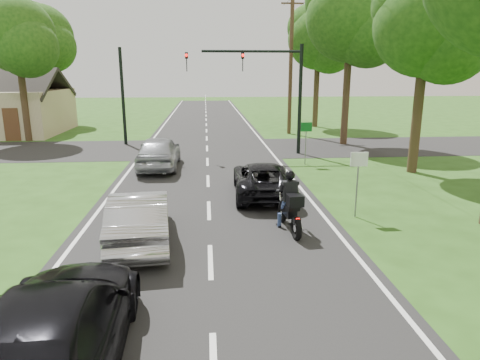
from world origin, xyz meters
name	(u,v)px	position (x,y,z in m)	size (l,w,h in m)	color
ground	(210,262)	(0.00, 0.00, 0.00)	(140.00, 140.00, 0.00)	#254814
road	(208,171)	(0.00, 10.00, 0.01)	(8.00, 100.00, 0.01)	black
cross_road	(207,148)	(0.00, 16.00, 0.01)	(60.00, 7.00, 0.01)	black
motorcycle_rider	(290,208)	(2.34, 1.92, 0.72)	(0.63, 2.13, 1.84)	black
dark_suv	(263,179)	(2.04, 5.68, 0.64)	(2.09, 4.54, 1.26)	black
silver_sedan	(140,217)	(-1.88, 1.39, 0.73)	(1.51, 4.34, 1.43)	silver
silver_suv	(159,152)	(-2.32, 10.71, 0.80)	(1.86, 4.64, 1.58)	#9B9EA2
dark_car_behind	(53,332)	(-2.39, -3.89, 0.77)	(2.12, 5.22, 1.52)	black
traffic_signal	(267,79)	(3.34, 14.00, 4.14)	(6.38, 0.44, 6.00)	black
signal_pole_far	(123,97)	(-5.20, 18.00, 3.00)	(0.20, 0.20, 6.00)	black
utility_pole_far	(291,64)	(6.20, 22.00, 5.08)	(1.60, 0.28, 10.00)	#503624
sign_white	(358,169)	(4.70, 2.98, 1.60)	(0.55, 0.07, 2.12)	slate
sign_green	(306,133)	(4.90, 10.98, 1.60)	(0.55, 0.07, 2.12)	slate
tree_row_c	(434,31)	(9.75, 8.80, 6.23)	(4.80, 4.65, 8.76)	#332316
tree_row_d	(357,22)	(9.10, 16.76, 7.43)	(5.76, 5.58, 10.45)	#332316
tree_row_e	(322,42)	(9.48, 25.78, 6.83)	(5.28, 5.12, 9.61)	#332316
tree_left_near	(20,39)	(-11.73, 19.78, 6.53)	(5.12, 4.96, 9.22)	#332316
tree_left_far	(44,40)	(-13.70, 29.76, 7.13)	(5.76, 5.58, 10.14)	#332316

